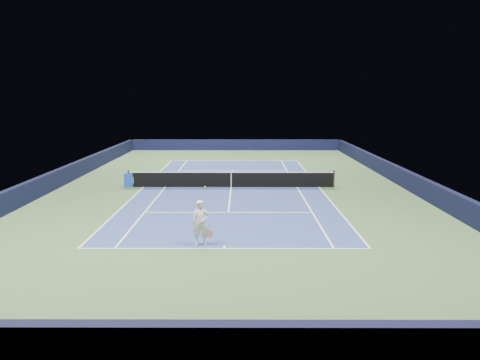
{
  "coord_description": "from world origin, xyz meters",
  "views": [
    {
      "loc": [
        0.65,
        -28.66,
        5.69
      ],
      "look_at": [
        0.56,
        -3.0,
        1.0
      ],
      "focal_mm": 35.0,
      "sensor_mm": 36.0,
      "label": 1
    }
  ],
  "objects": [
    {
      "name": "center_service_line",
      "position": [
        0.0,
        0.0,
        0.01
      ],
      "size": [
        0.08,
        12.8,
        0.0
      ],
      "primitive_type": "cube",
      "color": "white",
      "rests_on": "ground"
    },
    {
      "name": "tennis_net",
      "position": [
        0.0,
        0.0,
        0.5
      ],
      "size": [
        12.9,
        0.1,
        1.07
      ],
      "color": "black",
      "rests_on": "ground"
    },
    {
      "name": "sideline_singles_right",
      "position": [
        4.12,
        0.0,
        0.01
      ],
      "size": [
        0.08,
        23.77,
        0.0
      ],
      "primitive_type": "cube",
      "color": "white",
      "rests_on": "ground"
    },
    {
      "name": "court_surface",
      "position": [
        0.0,
        0.0,
        0.0
      ],
      "size": [
        10.97,
        23.77,
        0.01
      ],
      "primitive_type": "cube",
      "color": "navy",
      "rests_on": "ground"
    },
    {
      "name": "service_line_far",
      "position": [
        0.0,
        6.4,
        0.01
      ],
      "size": [
        8.23,
        0.08,
        0.0
      ],
      "primitive_type": "cube",
      "color": "white",
      "rests_on": "ground"
    },
    {
      "name": "sideline_doubles_right",
      "position": [
        5.49,
        0.0,
        0.01
      ],
      "size": [
        0.08,
        23.77,
        0.0
      ],
      "primitive_type": "cube",
      "color": "white",
      "rests_on": "ground"
    },
    {
      "name": "service_line_near",
      "position": [
        0.0,
        -6.4,
        0.01
      ],
      "size": [
        8.23,
        0.08,
        0.0
      ],
      "primitive_type": "cube",
      "color": "white",
      "rests_on": "ground"
    },
    {
      "name": "tennis_player",
      "position": [
        -0.9,
        -11.45,
        0.88
      ],
      "size": [
        0.81,
        1.28,
        2.11
      ],
      "color": "white",
      "rests_on": "ground"
    },
    {
      "name": "wall_left",
      "position": [
        -10.82,
        0.0,
        0.55
      ],
      "size": [
        0.35,
        40.0,
        1.1
      ],
      "primitive_type": "cube",
      "color": "black",
      "rests_on": "ground"
    },
    {
      "name": "baseline_far",
      "position": [
        0.0,
        11.88,
        0.01
      ],
      "size": [
        10.97,
        0.08,
        0.0
      ],
      "primitive_type": "cube",
      "color": "white",
      "rests_on": "ground"
    },
    {
      "name": "wall_right",
      "position": [
        10.82,
        0.0,
        0.55
      ],
      "size": [
        0.35,
        40.0,
        1.1
      ],
      "primitive_type": "cube",
      "color": "black",
      "rests_on": "ground"
    },
    {
      "name": "center_mark_far",
      "position": [
        0.0,
        11.73,
        0.01
      ],
      "size": [
        0.08,
        0.3,
        0.0
      ],
      "primitive_type": "cube",
      "color": "white",
      "rests_on": "ground"
    },
    {
      "name": "baseline_near",
      "position": [
        0.0,
        -11.88,
        0.01
      ],
      "size": [
        10.97,
        0.08,
        0.0
      ],
      "primitive_type": "cube",
      "color": "white",
      "rests_on": "ground"
    },
    {
      "name": "wall_near",
      "position": [
        0.0,
        -19.82,
        0.55
      ],
      "size": [
        22.0,
        0.35,
        1.1
      ],
      "primitive_type": "cube",
      "color": "black",
      "rests_on": "ground"
    },
    {
      "name": "sideline_singles_left",
      "position": [
        -4.12,
        0.0,
        0.01
      ],
      "size": [
        0.08,
        23.77,
        0.0
      ],
      "primitive_type": "cube",
      "color": "white",
      "rests_on": "ground"
    },
    {
      "name": "sideline_doubles_left",
      "position": [
        -5.49,
        0.0,
        0.01
      ],
      "size": [
        0.08,
        23.77,
        0.0
      ],
      "primitive_type": "cube",
      "color": "white",
      "rests_on": "ground"
    },
    {
      "name": "sponsor_cube",
      "position": [
        -6.4,
        0.12,
        0.44
      ],
      "size": [
        0.58,
        0.49,
        0.88
      ],
      "color": "blue",
      "rests_on": "ground"
    },
    {
      "name": "ground",
      "position": [
        0.0,
        0.0,
        0.0
      ],
      "size": [
        40.0,
        40.0,
        0.0
      ],
      "primitive_type": "plane",
      "color": "#35552E",
      "rests_on": "ground"
    },
    {
      "name": "wall_far",
      "position": [
        0.0,
        19.82,
        0.55
      ],
      "size": [
        22.0,
        0.35,
        1.1
      ],
      "primitive_type": "cube",
      "color": "black",
      "rests_on": "ground"
    },
    {
      "name": "center_mark_near",
      "position": [
        0.0,
        -11.73,
        0.01
      ],
      "size": [
        0.08,
        0.3,
        0.0
      ],
      "primitive_type": "cube",
      "color": "white",
      "rests_on": "ground"
    }
  ]
}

